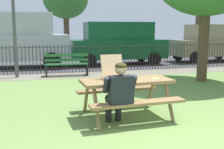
{
  "coord_description": "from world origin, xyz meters",
  "views": [
    {
      "loc": [
        -2.08,
        -3.93,
        1.78
      ],
      "look_at": [
        -0.54,
        2.03,
        0.75
      ],
      "focal_mm": 44.42,
      "sensor_mm": 36.0,
      "label": 1
    }
  ],
  "objects_px": {
    "picnic_table_foreground": "(127,88)",
    "parked_car_left": "(15,39)",
    "parked_car_right": "(209,43)",
    "adult_at_table": "(119,92)",
    "lamp_post_walkway": "(13,8)",
    "pizza_slice_on_table": "(155,78)",
    "pizza_box_open": "(115,75)",
    "parked_car_center": "(118,42)",
    "park_bench_center": "(67,65)"
  },
  "relations": [
    {
      "from": "pizza_box_open",
      "to": "parked_car_center",
      "type": "height_order",
      "value": "parked_car_center"
    },
    {
      "from": "lamp_post_walkway",
      "to": "pizza_box_open",
      "type": "bearing_deg",
      "value": -67.11
    },
    {
      "from": "parked_car_right",
      "to": "adult_at_table",
      "type": "bearing_deg",
      "value": -131.19
    },
    {
      "from": "parked_car_left",
      "to": "parked_car_right",
      "type": "xyz_separation_m",
      "value": [
        9.9,
        0.0,
        -0.29
      ]
    },
    {
      "from": "parked_car_center",
      "to": "pizza_box_open",
      "type": "bearing_deg",
      "value": -106.13
    },
    {
      "from": "pizza_slice_on_table",
      "to": "parked_car_center",
      "type": "distance_m",
      "value": 8.12
    },
    {
      "from": "parked_car_center",
      "to": "parked_car_right",
      "type": "distance_m",
      "value": 5.09
    },
    {
      "from": "adult_at_table",
      "to": "parked_car_left",
      "type": "bearing_deg",
      "value": 105.93
    },
    {
      "from": "pizza_slice_on_table",
      "to": "parked_car_right",
      "type": "bearing_deg",
      "value": 50.66
    },
    {
      "from": "lamp_post_walkway",
      "to": "parked_car_left",
      "type": "bearing_deg",
      "value": 94.89
    },
    {
      "from": "pizza_box_open",
      "to": "parked_car_right",
      "type": "relative_size",
      "value": 0.14
    },
    {
      "from": "parked_car_center",
      "to": "parked_car_right",
      "type": "bearing_deg",
      "value": 0.0
    },
    {
      "from": "lamp_post_walkway",
      "to": "parked_car_left",
      "type": "relative_size",
      "value": 0.86
    },
    {
      "from": "park_bench_center",
      "to": "parked_car_right",
      "type": "distance_m",
      "value": 8.36
    },
    {
      "from": "parked_car_center",
      "to": "picnic_table_foreground",
      "type": "bearing_deg",
      "value": -104.49
    },
    {
      "from": "adult_at_table",
      "to": "park_bench_center",
      "type": "relative_size",
      "value": 0.74
    },
    {
      "from": "parked_car_left",
      "to": "adult_at_table",
      "type": "bearing_deg",
      "value": -74.07
    },
    {
      "from": "parked_car_right",
      "to": "lamp_post_walkway",
      "type": "bearing_deg",
      "value": -164.71
    },
    {
      "from": "picnic_table_foreground",
      "to": "parked_car_center",
      "type": "relative_size",
      "value": 0.41
    },
    {
      "from": "parked_car_center",
      "to": "pizza_slice_on_table",
      "type": "bearing_deg",
      "value": -100.31
    },
    {
      "from": "pizza_slice_on_table",
      "to": "lamp_post_walkway",
      "type": "bearing_deg",
      "value": 120.42
    },
    {
      "from": "pizza_slice_on_table",
      "to": "park_bench_center",
      "type": "distance_m",
      "value": 5.4
    },
    {
      "from": "park_bench_center",
      "to": "parked_car_left",
      "type": "xyz_separation_m",
      "value": [
        -2.03,
        2.76,
        0.89
      ]
    },
    {
      "from": "parked_car_right",
      "to": "park_bench_center",
      "type": "bearing_deg",
      "value": -160.67
    },
    {
      "from": "parked_car_center",
      "to": "lamp_post_walkway",
      "type": "bearing_deg",
      "value": -150.01
    },
    {
      "from": "pizza_slice_on_table",
      "to": "parked_car_center",
      "type": "height_order",
      "value": "parked_car_center"
    },
    {
      "from": "parked_car_left",
      "to": "pizza_slice_on_table",
      "type": "bearing_deg",
      "value": -67.17
    },
    {
      "from": "picnic_table_foreground",
      "to": "parked_car_left",
      "type": "distance_m",
      "value": 8.5
    },
    {
      "from": "picnic_table_foreground",
      "to": "pizza_slice_on_table",
      "type": "relative_size",
      "value": 8.36
    },
    {
      "from": "adult_at_table",
      "to": "park_bench_center",
      "type": "bearing_deg",
      "value": 94.0
    },
    {
      "from": "picnic_table_foreground",
      "to": "pizza_box_open",
      "type": "xyz_separation_m",
      "value": [
        -0.25,
        -0.0,
        0.27
      ]
    },
    {
      "from": "adult_at_table",
      "to": "park_bench_center",
      "type": "height_order",
      "value": "adult_at_table"
    },
    {
      "from": "parked_car_left",
      "to": "parked_car_center",
      "type": "distance_m",
      "value": 4.82
    },
    {
      "from": "adult_at_table",
      "to": "parked_car_right",
      "type": "relative_size",
      "value": 0.3
    },
    {
      "from": "lamp_post_walkway",
      "to": "parked_car_right",
      "type": "bearing_deg",
      "value": 15.29
    },
    {
      "from": "pizza_slice_on_table",
      "to": "parked_car_left",
      "type": "relative_size",
      "value": 0.05
    },
    {
      "from": "picnic_table_foreground",
      "to": "parked_car_right",
      "type": "bearing_deg",
      "value": 48.21
    },
    {
      "from": "park_bench_center",
      "to": "parked_car_right",
      "type": "bearing_deg",
      "value": 19.33
    },
    {
      "from": "pizza_box_open",
      "to": "parked_car_right",
      "type": "height_order",
      "value": "parked_car_right"
    },
    {
      "from": "park_bench_center",
      "to": "parked_car_center",
      "type": "relative_size",
      "value": 0.35
    },
    {
      "from": "picnic_table_foreground",
      "to": "lamp_post_walkway",
      "type": "distance_m",
      "value": 6.22
    },
    {
      "from": "picnic_table_foreground",
      "to": "pizza_box_open",
      "type": "height_order",
      "value": "pizza_box_open"
    },
    {
      "from": "adult_at_table",
      "to": "lamp_post_walkway",
      "type": "bearing_deg",
      "value": 110.57
    },
    {
      "from": "pizza_slice_on_table",
      "to": "lamp_post_walkway",
      "type": "xyz_separation_m",
      "value": [
        -3.13,
        5.34,
        1.73
      ]
    },
    {
      "from": "park_bench_center",
      "to": "pizza_box_open",
      "type": "bearing_deg",
      "value": -84.98
    },
    {
      "from": "picnic_table_foreground",
      "to": "parked_car_left",
      "type": "height_order",
      "value": "parked_car_left"
    },
    {
      "from": "parked_car_left",
      "to": "parked_car_right",
      "type": "relative_size",
      "value": 1.21
    },
    {
      "from": "pizza_box_open",
      "to": "park_bench_center",
      "type": "relative_size",
      "value": 0.35
    },
    {
      "from": "pizza_slice_on_table",
      "to": "adult_at_table",
      "type": "height_order",
      "value": "adult_at_table"
    },
    {
      "from": "picnic_table_foreground",
      "to": "pizza_box_open",
      "type": "distance_m",
      "value": 0.36
    }
  ]
}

